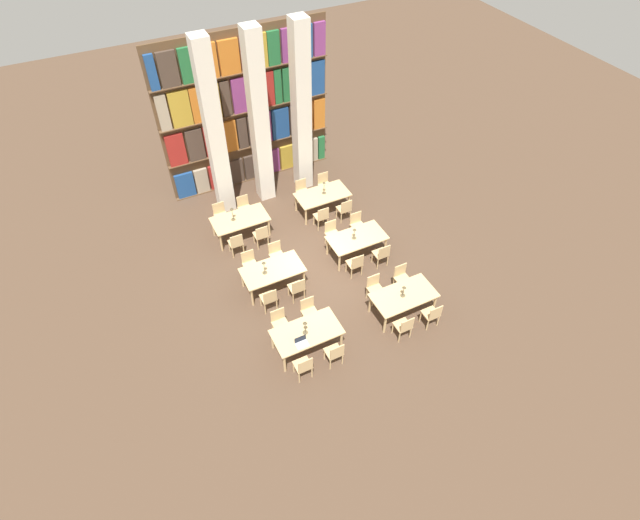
# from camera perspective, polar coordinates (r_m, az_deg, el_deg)

# --- Properties ---
(ground_plane) EXTENTS (40.00, 40.00, 0.00)m
(ground_plane) POSITION_cam_1_polar(r_m,az_deg,el_deg) (15.59, -0.41, -1.09)
(ground_plane) COLOR #4C3828
(bookshelf_bank) EXTENTS (6.01, 0.35, 5.50)m
(bookshelf_bank) POSITION_cam_1_polar(r_m,az_deg,el_deg) (17.94, -8.38, 16.37)
(bookshelf_bank) COLOR brown
(bookshelf_bank) RESTS_ON ground_plane
(pillar_left) EXTENTS (0.53, 0.53, 6.00)m
(pillar_left) POSITION_cam_1_polar(r_m,az_deg,el_deg) (16.42, -12.00, 14.09)
(pillar_left) COLOR silver
(pillar_left) RESTS_ON ground_plane
(pillar_center) EXTENTS (0.53, 0.53, 6.00)m
(pillar_center) POSITION_cam_1_polar(r_m,az_deg,el_deg) (16.77, -6.99, 15.47)
(pillar_center) COLOR silver
(pillar_center) RESTS_ON ground_plane
(pillar_right) EXTENTS (0.53, 0.53, 6.00)m
(pillar_right) POSITION_cam_1_polar(r_m,az_deg,el_deg) (17.25, -2.16, 16.69)
(pillar_right) COLOR silver
(pillar_right) RESTS_ON ground_plane
(reading_table_0) EXTENTS (1.81, 0.97, 0.73)m
(reading_table_0) POSITION_cam_1_polar(r_m,az_deg,el_deg) (13.24, -1.53, -8.35)
(reading_table_0) COLOR tan
(reading_table_0) RESTS_ON ground_plane
(chair_0) EXTENTS (0.42, 0.40, 0.89)m
(chair_0) POSITION_cam_1_polar(r_m,az_deg,el_deg) (12.88, -1.88, -12.01)
(chair_0) COLOR tan
(chair_0) RESTS_ON ground_plane
(chair_1) EXTENTS (0.42, 0.40, 0.89)m
(chair_1) POSITION_cam_1_polar(r_m,az_deg,el_deg) (13.70, -4.63, -7.09)
(chair_1) COLOR tan
(chair_1) RESTS_ON ground_plane
(chair_2) EXTENTS (0.42, 0.40, 0.89)m
(chair_2) POSITION_cam_1_polar(r_m,az_deg,el_deg) (13.09, 1.70, -10.55)
(chair_2) COLOR tan
(chair_2) RESTS_ON ground_plane
(chair_3) EXTENTS (0.42, 0.40, 0.89)m
(chair_3) POSITION_cam_1_polar(r_m,az_deg,el_deg) (13.91, -1.26, -5.81)
(chair_3) COLOR tan
(chair_3) RESTS_ON ground_plane
(desk_lamp_0) EXTENTS (0.14, 0.14, 0.46)m
(desk_lamp_0) POSITION_cam_1_polar(r_m,az_deg,el_deg) (12.90, -1.72, -7.49)
(desk_lamp_0) COLOR brown
(desk_lamp_0) RESTS_ON reading_table_0
(laptop) EXTENTS (0.32, 0.22, 0.21)m
(laptop) POSITION_cam_1_polar(r_m,az_deg,el_deg) (12.92, -2.12, -9.43)
(laptop) COLOR silver
(laptop) RESTS_ON reading_table_0
(reading_table_1) EXTENTS (1.81, 0.97, 0.73)m
(reading_table_1) POSITION_cam_1_polar(r_m,az_deg,el_deg) (14.20, 9.53, -4.16)
(reading_table_1) COLOR tan
(reading_table_1) RESTS_ON ground_plane
(chair_4) EXTENTS (0.42, 0.40, 0.89)m
(chair_4) POSITION_cam_1_polar(r_m,az_deg,el_deg) (13.77, 9.58, -7.47)
(chair_4) COLOR tan
(chair_4) RESTS_ON ground_plane
(chair_5) EXTENTS (0.42, 0.40, 0.89)m
(chair_5) POSITION_cam_1_polar(r_m,az_deg,el_deg) (14.53, 6.28, -3.16)
(chair_5) COLOR tan
(chair_5) RESTS_ON ground_plane
(chair_6) EXTENTS (0.42, 0.40, 0.89)m
(chair_6) POSITION_cam_1_polar(r_m,az_deg,el_deg) (14.17, 12.69, -6.06)
(chair_6) COLOR tan
(chair_6) RESTS_ON ground_plane
(chair_7) EXTENTS (0.42, 0.40, 0.89)m
(chair_7) POSITION_cam_1_polar(r_m,az_deg,el_deg) (14.91, 9.31, -1.95)
(chair_7) COLOR tan
(chair_7) RESTS_ON ground_plane
(desk_lamp_1) EXTENTS (0.14, 0.14, 0.40)m
(desk_lamp_1) POSITION_cam_1_polar(r_m,az_deg,el_deg) (13.91, 9.56, -3.33)
(desk_lamp_1) COLOR brown
(desk_lamp_1) RESTS_ON reading_table_1
(reading_table_2) EXTENTS (1.81, 0.97, 0.73)m
(reading_table_2) POSITION_cam_1_polar(r_m,az_deg,el_deg) (14.71, -5.45, -1.29)
(reading_table_2) COLOR tan
(reading_table_2) RESTS_ON ground_plane
(chair_8) EXTENTS (0.42, 0.40, 0.89)m
(chair_8) POSITION_cam_1_polar(r_m,az_deg,el_deg) (14.26, -5.86, -4.37)
(chair_8) COLOR tan
(chair_8) RESTS_ON ground_plane
(chair_9) EXTENTS (0.42, 0.40, 0.89)m
(chair_9) POSITION_cam_1_polar(r_m,az_deg,el_deg) (15.26, -8.05, -0.36)
(chair_9) COLOR tan
(chair_9) RESTS_ON ground_plane
(chair_10) EXTENTS (0.42, 0.40, 0.89)m
(chair_10) POSITION_cam_1_polar(r_m,az_deg,el_deg) (14.45, -2.64, -3.20)
(chair_10) COLOR tan
(chair_10) RESTS_ON ground_plane
(chair_11) EXTENTS (0.42, 0.40, 0.89)m
(chair_11) POSITION_cam_1_polar(r_m,az_deg,el_deg) (15.44, -5.02, 0.68)
(chair_11) COLOR tan
(chair_11) RESTS_ON ground_plane
(desk_lamp_2) EXTENTS (0.14, 0.14, 0.47)m
(desk_lamp_2) POSITION_cam_1_polar(r_m,az_deg,el_deg) (14.35, -6.42, -0.61)
(desk_lamp_2) COLOR brown
(desk_lamp_2) RESTS_ON reading_table_2
(reading_table_3) EXTENTS (1.81, 0.97, 0.73)m
(reading_table_3) POSITION_cam_1_polar(r_m,az_deg,el_deg) (15.66, 4.23, 2.40)
(reading_table_3) COLOR tan
(reading_table_3) RESTS_ON ground_plane
(chair_12) EXTENTS (0.42, 0.40, 0.89)m
(chair_12) POSITION_cam_1_polar(r_m,az_deg,el_deg) (15.13, 4.06, -0.41)
(chair_12) COLOR tan
(chair_12) RESTS_ON ground_plane
(chair_13) EXTENTS (0.42, 0.40, 0.89)m
(chair_13) POSITION_cam_1_polar(r_m,az_deg,el_deg) (16.09, 1.38, 3.14)
(chair_13) COLOR tan
(chair_13) RESTS_ON ground_plane
(chair_14) EXTENTS (0.42, 0.40, 0.89)m
(chair_14) POSITION_cam_1_polar(r_m,az_deg,el_deg) (15.50, 7.06, 0.69)
(chair_14) COLOR tan
(chair_14) RESTS_ON ground_plane
(chair_15) EXTENTS (0.42, 0.40, 0.89)m
(chair_15) POSITION_cam_1_polar(r_m,az_deg,el_deg) (16.43, 4.27, 4.10)
(chair_15) COLOR tan
(chair_15) RESTS_ON ground_plane
(desk_lamp_3) EXTENTS (0.14, 0.14, 0.41)m
(desk_lamp_3) POSITION_cam_1_polar(r_m,az_deg,el_deg) (15.38, 3.95, 3.25)
(desk_lamp_3) COLOR brown
(desk_lamp_3) RESTS_ON reading_table_3
(reading_table_4) EXTENTS (1.81, 0.97, 0.73)m
(reading_table_4) POSITION_cam_1_polar(r_m,az_deg,el_deg) (16.48, -9.12, 4.49)
(reading_table_4) COLOR tan
(reading_table_4) RESTS_ON ground_plane
(chair_16) EXTENTS (0.42, 0.40, 0.89)m
(chair_16) POSITION_cam_1_polar(r_m,az_deg,el_deg) (15.96, -9.57, 1.93)
(chair_16) COLOR tan
(chair_16) RESTS_ON ground_plane
(chair_17) EXTENTS (0.42, 0.40, 0.89)m
(chair_17) POSITION_cam_1_polar(r_m,az_deg,el_deg) (17.09, -11.30, 5.13)
(chair_17) COLOR tan
(chair_17) RESTS_ON ground_plane
(chair_18) EXTENTS (0.42, 0.40, 0.89)m
(chair_18) POSITION_cam_1_polar(r_m,az_deg,el_deg) (16.12, -6.75, 2.87)
(chair_18) COLOR tan
(chair_18) RESTS_ON ground_plane
(chair_19) EXTENTS (0.42, 0.40, 0.89)m
(chair_19) POSITION_cam_1_polar(r_m,az_deg,el_deg) (17.24, -8.65, 5.98)
(chair_19) COLOR tan
(chair_19) RESTS_ON ground_plane
(desk_lamp_4) EXTENTS (0.14, 0.14, 0.50)m
(desk_lamp_4) POSITION_cam_1_polar(r_m,az_deg,el_deg) (16.21, -10.02, 5.47)
(desk_lamp_4) COLOR brown
(desk_lamp_4) RESTS_ON reading_table_4
(reading_table_5) EXTENTS (1.81, 0.97, 0.73)m
(reading_table_5) POSITION_cam_1_polar(r_m,az_deg,el_deg) (17.25, 0.28, 7.34)
(reading_table_5) COLOR tan
(reading_table_5) RESTS_ON ground_plane
(chair_20) EXTENTS (0.42, 0.40, 0.89)m
(chair_20) POSITION_cam_1_polar(r_m,az_deg,el_deg) (16.69, 0.19, 5.02)
(chair_20) COLOR tan
(chair_20) RESTS_ON ground_plane
(chair_21) EXTENTS (0.42, 0.40, 0.89)m
(chair_21) POSITION_cam_1_polar(r_m,az_deg,el_deg) (17.77, -2.05, 7.92)
(chair_21) COLOR tan
(chair_21) RESTS_ON ground_plane
(chair_22) EXTENTS (0.42, 0.40, 0.89)m
(chair_22) POSITION_cam_1_polar(r_m,az_deg,el_deg) (17.00, 2.83, 5.87)
(chair_22) COLOR tan
(chair_22) RESTS_ON ground_plane
(chair_23) EXTENTS (0.42, 0.40, 0.89)m
(chair_23) POSITION_cam_1_polar(r_m,az_deg,el_deg) (18.06, 0.49, 8.68)
(chair_23) COLOR tan
(chair_23) RESTS_ON ground_plane
(desk_lamp_5) EXTENTS (0.14, 0.14, 0.50)m
(desk_lamp_5) POSITION_cam_1_polar(r_m,az_deg,el_deg) (17.04, 0.47, 8.53)
(desk_lamp_5) COLOR brown
(desk_lamp_5) RESTS_ON reading_table_5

